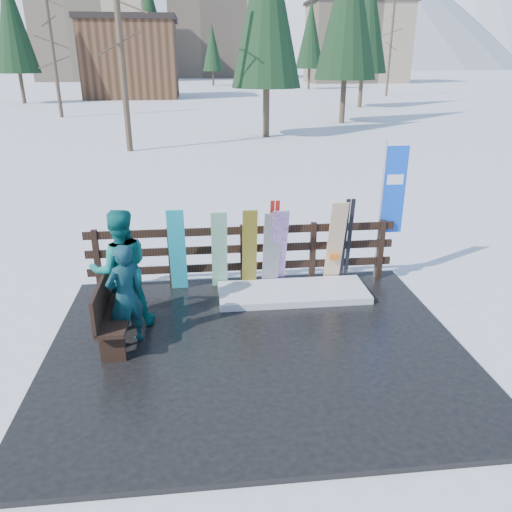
{
  "coord_description": "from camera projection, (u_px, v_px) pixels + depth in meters",
  "views": [
    {
      "loc": [
        -0.7,
        -6.27,
        3.97
      ],
      "look_at": [
        0.11,
        1.0,
        1.1
      ],
      "focal_mm": 35.0,
      "sensor_mm": 36.0,
      "label": 1
    }
  ],
  "objects": [
    {
      "name": "ski_pair_b",
      "position": [
        347.0,
        241.0,
        9.09
      ],
      "size": [
        0.17,
        0.22,
        1.64
      ],
      "color": "black",
      "rests_on": "deck"
    },
    {
      "name": "snowboard_1",
      "position": [
        219.0,
        251.0,
        8.81
      ],
      "size": [
        0.28,
        0.42,
        1.53
      ],
      "primitive_type": "cube",
      "rotation": [
        0.25,
        0.0,
        0.0
      ],
      "color": "white",
      "rests_on": "deck"
    },
    {
      "name": "person_back",
      "position": [
        121.0,
        269.0,
        7.56
      ],
      "size": [
        1.06,
        0.91,
        1.88
      ],
      "primitive_type": "imported",
      "rotation": [
        0.0,
        0.0,
        3.38
      ],
      "color": "#0F6962",
      "rests_on": "deck"
    },
    {
      "name": "trees",
      "position": [
        229.0,
        43.0,
        51.74
      ],
      "size": [
        42.18,
        68.82,
        12.53
      ],
      "color": "#382B1E",
      "rests_on": "ground"
    },
    {
      "name": "snowboard_2",
      "position": [
        250.0,
        250.0,
        8.86
      ],
      "size": [
        0.26,
        0.27,
        1.52
      ],
      "primitive_type": "cube",
      "rotation": [
        0.16,
        0.0,
        0.0
      ],
      "color": "gold",
      "rests_on": "deck"
    },
    {
      "name": "ground",
      "position": [
        256.0,
        351.0,
        7.33
      ],
      "size": [
        700.0,
        700.0,
        0.0
      ],
      "primitive_type": "plane",
      "color": "white",
      "rests_on": "ground"
    },
    {
      "name": "bench",
      "position": [
        112.0,
        308.0,
        7.29
      ],
      "size": [
        0.41,
        1.5,
        0.97
      ],
      "color": "black",
      "rests_on": "deck"
    },
    {
      "name": "fence",
      "position": [
        243.0,
        251.0,
        9.09
      ],
      "size": [
        5.6,
        0.1,
        1.15
      ],
      "color": "black",
      "rests_on": "deck"
    },
    {
      "name": "rental_flag",
      "position": [
        391.0,
        195.0,
        9.07
      ],
      "size": [
        0.45,
        0.04,
        2.6
      ],
      "color": "silver",
      "rests_on": "deck"
    },
    {
      "name": "snow_patch",
      "position": [
        293.0,
        292.0,
        8.84
      ],
      "size": [
        2.62,
        1.0,
        0.12
      ],
      "primitive_type": "cube",
      "color": "white",
      "rests_on": "deck"
    },
    {
      "name": "deck",
      "position": [
        256.0,
        348.0,
        7.31
      ],
      "size": [
        6.0,
        5.0,
        0.08
      ],
      "primitive_type": "cube",
      "color": "black",
      "rests_on": "ground"
    },
    {
      "name": "person_front",
      "position": [
        125.0,
        296.0,
        7.09
      ],
      "size": [
        0.67,
        0.64,
        1.55
      ],
      "primitive_type": "imported",
      "rotation": [
        0.0,
        0.0,
        3.82
      ],
      "color": "#114C44",
      "rests_on": "deck"
    },
    {
      "name": "snowboard_3",
      "position": [
        279.0,
        248.0,
        8.91
      ],
      "size": [
        0.28,
        0.47,
        1.52
      ],
      "primitive_type": "cube",
      "rotation": [
        0.29,
        0.0,
        0.0
      ],
      "color": "silver",
      "rests_on": "deck"
    },
    {
      "name": "ski_pair_a",
      "position": [
        273.0,
        244.0,
        8.94
      ],
      "size": [
        0.16,
        0.3,
        1.67
      ],
      "color": "red",
      "rests_on": "deck"
    },
    {
      "name": "snowboard_5",
      "position": [
        335.0,
        244.0,
        9.0
      ],
      "size": [
        0.3,
        0.4,
        1.63
      ],
      "primitive_type": "cube",
      "rotation": [
        0.23,
        0.0,
        0.0
      ],
      "color": "white",
      "rests_on": "deck"
    },
    {
      "name": "snowboard_0",
      "position": [
        177.0,
        251.0,
        8.72
      ],
      "size": [
        0.29,
        0.37,
        1.58
      ],
      "primitive_type": "cube",
      "rotation": [
        0.22,
        0.0,
        0.0
      ],
      "color": "#23B9CA",
      "rests_on": "deck"
    },
    {
      "name": "snowboard_4",
      "position": [
        271.0,
        250.0,
        8.91
      ],
      "size": [
        0.3,
        0.38,
        1.47
      ],
      "primitive_type": "cube",
      "rotation": [
        0.24,
        0.0,
        0.0
      ],
      "color": "black",
      "rests_on": "deck"
    },
    {
      "name": "resort_buildings",
      "position": [
        203.0,
        33.0,
        110.65
      ],
      "size": [
        73.0,
        87.6,
        22.6
      ],
      "color": "tan",
      "rests_on": "ground"
    }
  ]
}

